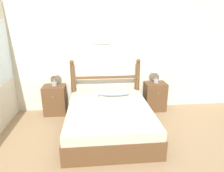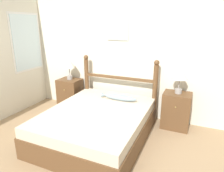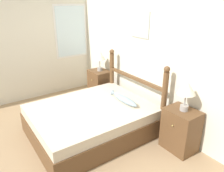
{
  "view_description": "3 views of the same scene",
  "coord_description": "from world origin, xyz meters",
  "px_view_note": "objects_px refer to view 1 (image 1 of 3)",
  "views": [
    {
      "loc": [
        -0.35,
        -2.74,
        1.99
      ],
      "look_at": [
        0.01,
        1.02,
        0.76
      ],
      "focal_mm": 32.0,
      "sensor_mm": 36.0,
      "label": 1
    },
    {
      "loc": [
        1.32,
        -1.99,
        1.82
      ],
      "look_at": [
        -0.01,
        1.05,
        0.78
      ],
      "focal_mm": 32.0,
      "sensor_mm": 36.0,
      "label": 2
    },
    {
      "loc": [
        2.75,
        -0.95,
        2.14
      ],
      "look_at": [
        -0.11,
        1.05,
        0.75
      ],
      "focal_mm": 35.0,
      "sensor_mm": 36.0,
      "label": 3
    }
  ],
  "objects_px": {
    "nightstand_right": "(155,96)",
    "table_lamp_right": "(157,69)",
    "bed": "(109,119)",
    "nightstand_left": "(55,100)",
    "fish_pillow": "(115,94)",
    "table_lamp_left": "(53,71)"
  },
  "relations": [
    {
      "from": "nightstand_left",
      "to": "table_lamp_left",
      "type": "height_order",
      "value": "table_lamp_left"
    },
    {
      "from": "nightstand_right",
      "to": "fish_pillow",
      "type": "distance_m",
      "value": 1.05
    },
    {
      "from": "bed",
      "to": "fish_pillow",
      "type": "bearing_deg",
      "value": 74.0
    },
    {
      "from": "table_lamp_left",
      "to": "table_lamp_right",
      "type": "distance_m",
      "value": 2.27
    },
    {
      "from": "nightstand_right",
      "to": "table_lamp_left",
      "type": "xyz_separation_m",
      "value": [
        -2.26,
        0.01,
        0.66
      ]
    },
    {
      "from": "table_lamp_left",
      "to": "nightstand_left",
      "type": "bearing_deg",
      "value": -148.1
    },
    {
      "from": "nightstand_left",
      "to": "fish_pillow",
      "type": "bearing_deg",
      "value": -13.38
    },
    {
      "from": "bed",
      "to": "nightstand_right",
      "type": "distance_m",
      "value": 1.43
    },
    {
      "from": "table_lamp_right",
      "to": "bed",
      "type": "bearing_deg",
      "value": -142.55
    },
    {
      "from": "bed",
      "to": "fish_pillow",
      "type": "relative_size",
      "value": 2.85
    },
    {
      "from": "bed",
      "to": "nightstand_right",
      "type": "bearing_deg",
      "value": 37.35
    },
    {
      "from": "bed",
      "to": "nightstand_left",
      "type": "height_order",
      "value": "nightstand_left"
    },
    {
      "from": "table_lamp_right",
      "to": "fish_pillow",
      "type": "bearing_deg",
      "value": -162.19
    },
    {
      "from": "bed",
      "to": "table_lamp_right",
      "type": "relative_size",
      "value": 4.27
    },
    {
      "from": "nightstand_right",
      "to": "table_lamp_right",
      "type": "distance_m",
      "value": 0.66
    },
    {
      "from": "nightstand_left",
      "to": "table_lamp_left",
      "type": "bearing_deg",
      "value": 31.9
    },
    {
      "from": "nightstand_left",
      "to": "fish_pillow",
      "type": "xyz_separation_m",
      "value": [
        1.3,
        -0.31,
        0.21
      ]
    },
    {
      "from": "bed",
      "to": "table_lamp_left",
      "type": "distance_m",
      "value": 1.61
    },
    {
      "from": "nightstand_right",
      "to": "table_lamp_left",
      "type": "height_order",
      "value": "table_lamp_left"
    },
    {
      "from": "table_lamp_right",
      "to": "table_lamp_left",
      "type": "bearing_deg",
      "value": 179.95
    },
    {
      "from": "nightstand_right",
      "to": "fish_pillow",
      "type": "bearing_deg",
      "value": -162.46
    },
    {
      "from": "bed",
      "to": "table_lamp_right",
      "type": "xyz_separation_m",
      "value": [
        1.14,
        0.88,
        0.74
      ]
    }
  ]
}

